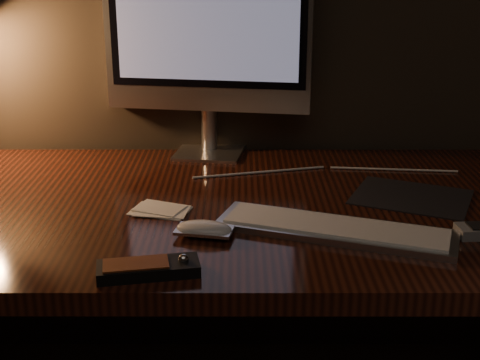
{
  "coord_description": "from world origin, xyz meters",
  "views": [
    {
      "loc": [
        0.02,
        0.59,
        1.24
      ],
      "look_at": [
        0.02,
        1.73,
        0.84
      ],
      "focal_mm": 50.0,
      "sensor_mm": 36.0,
      "label": 1
    }
  ],
  "objects_px": {
    "desk": "(233,246)",
    "monitor": "(207,29)",
    "keyboard": "(335,229)",
    "mouse": "(204,231)",
    "media_remote": "(148,268)"
  },
  "relations": [
    {
      "from": "desk",
      "to": "monitor",
      "type": "xyz_separation_m",
      "value": [
        -0.06,
        0.26,
        0.44
      ]
    },
    {
      "from": "desk",
      "to": "keyboard",
      "type": "distance_m",
      "value": 0.32
    },
    {
      "from": "keyboard",
      "to": "monitor",
      "type": "bearing_deg",
      "value": 136.92
    },
    {
      "from": "mouse",
      "to": "media_remote",
      "type": "xyz_separation_m",
      "value": [
        -0.08,
        -0.15,
        0.0
      ]
    },
    {
      "from": "desk",
      "to": "media_remote",
      "type": "relative_size",
      "value": 9.5
    },
    {
      "from": "monitor",
      "to": "mouse",
      "type": "height_order",
      "value": "monitor"
    },
    {
      "from": "keyboard",
      "to": "media_remote",
      "type": "height_order",
      "value": "media_remote"
    },
    {
      "from": "desk",
      "to": "mouse",
      "type": "distance_m",
      "value": 0.28
    },
    {
      "from": "monitor",
      "to": "mouse",
      "type": "bearing_deg",
      "value": -79.24
    },
    {
      "from": "mouse",
      "to": "monitor",
      "type": "bearing_deg",
      "value": 102.72
    },
    {
      "from": "keyboard",
      "to": "media_remote",
      "type": "bearing_deg",
      "value": -133.25
    },
    {
      "from": "mouse",
      "to": "media_remote",
      "type": "height_order",
      "value": "media_remote"
    },
    {
      "from": "media_remote",
      "to": "monitor",
      "type": "bearing_deg",
      "value": 73.58
    },
    {
      "from": "monitor",
      "to": "mouse",
      "type": "relative_size",
      "value": 5.13
    },
    {
      "from": "desk",
      "to": "mouse",
      "type": "relative_size",
      "value": 15.81
    }
  ]
}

